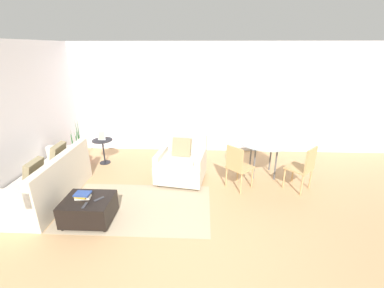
% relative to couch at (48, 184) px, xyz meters
% --- Properties ---
extents(ground_plane, '(20.00, 20.00, 0.00)m').
position_rel_couch_xyz_m(ground_plane, '(2.68, -1.17, -0.31)').
color(ground_plane, tan).
extents(wall_back, '(12.00, 0.06, 2.75)m').
position_rel_couch_xyz_m(wall_back, '(2.68, 2.54, 1.07)').
color(wall_back, white).
rests_on(wall_back, ground_plane).
extents(wall_left, '(0.06, 12.00, 2.75)m').
position_rel_couch_xyz_m(wall_left, '(-0.56, 0.33, 1.07)').
color(wall_left, white).
rests_on(wall_left, ground_plane).
extents(area_rug, '(2.52, 1.50, 0.01)m').
position_rel_couch_xyz_m(area_rug, '(1.67, -0.18, -0.30)').
color(area_rug, tan).
rests_on(area_rug, ground_plane).
extents(couch, '(0.87, 1.86, 0.92)m').
position_rel_couch_xyz_m(couch, '(0.00, 0.00, 0.00)').
color(couch, beige).
rests_on(couch, ground_plane).
extents(armchair, '(1.06, 0.98, 0.90)m').
position_rel_couch_xyz_m(armchair, '(2.35, 0.85, 0.05)').
color(armchair, beige).
rests_on(armchair, ground_plane).
extents(ottoman, '(0.75, 0.61, 0.39)m').
position_rel_couch_xyz_m(ottoman, '(0.99, -0.58, -0.09)').
color(ottoman, black).
rests_on(ottoman, ground_plane).
extents(book_stack, '(0.25, 0.20, 0.08)m').
position_rel_couch_xyz_m(book_stack, '(0.91, -0.54, 0.13)').
color(book_stack, beige).
rests_on(book_stack, ottoman).
extents(tv_remote_primary, '(0.05, 0.15, 0.01)m').
position_rel_couch_xyz_m(tv_remote_primary, '(1.03, -0.75, 0.09)').
color(tv_remote_primary, '#333338').
rests_on(tv_remote_primary, ottoman).
extents(tv_remote_secondary, '(0.14, 0.15, 0.01)m').
position_rel_couch_xyz_m(tv_remote_secondary, '(1.18, -0.57, 0.09)').
color(tv_remote_secondary, '#333338').
rests_on(tv_remote_secondary, ottoman).
extents(potted_plant, '(0.43, 0.43, 1.10)m').
position_rel_couch_xyz_m(potted_plant, '(-0.15, 1.52, -0.11)').
color(potted_plant, maroon).
rests_on(potted_plant, ground_plane).
extents(side_table, '(0.46, 0.46, 0.59)m').
position_rel_couch_xyz_m(side_table, '(0.44, 1.58, 0.11)').
color(side_table, black).
rests_on(side_table, ground_plane).
extents(picture_frame, '(0.17, 0.07, 0.21)m').
position_rel_couch_xyz_m(picture_frame, '(0.44, 1.58, 0.39)').
color(picture_frame, silver).
rests_on(picture_frame, side_table).
extents(dining_table, '(1.13, 1.13, 0.77)m').
position_rel_couch_xyz_m(dining_table, '(4.08, 1.15, 0.38)').
color(dining_table, '#99A8AD').
rests_on(dining_table, ground_plane).
extents(dining_chair_near_left, '(0.59, 0.59, 0.90)m').
position_rel_couch_xyz_m(dining_chair_near_left, '(3.45, 0.53, 0.21)').
color(dining_chair_near_left, tan).
rests_on(dining_chair_near_left, ground_plane).
extents(dining_chair_near_right, '(0.59, 0.59, 0.90)m').
position_rel_couch_xyz_m(dining_chair_near_right, '(4.71, 0.53, 0.21)').
color(dining_chair_near_right, tan).
rests_on(dining_chair_near_right, ground_plane).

